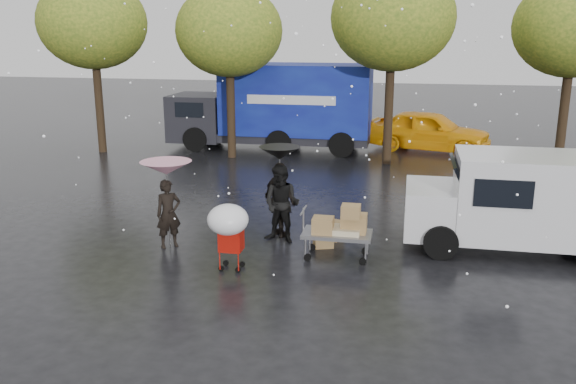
% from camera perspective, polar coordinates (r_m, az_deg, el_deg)
% --- Properties ---
extents(ground, '(90.00, 90.00, 0.00)m').
position_cam_1_polar(ground, '(13.87, -3.03, -5.60)').
color(ground, black).
rests_on(ground, ground).
extents(person_pink, '(0.69, 0.66, 1.59)m').
position_cam_1_polar(person_pink, '(14.18, -11.11, -2.02)').
color(person_pink, black).
rests_on(person_pink, ground).
extents(person_middle, '(1.01, 0.85, 1.85)m').
position_cam_1_polar(person_middle, '(14.21, -0.58, -1.14)').
color(person_middle, black).
rests_on(person_middle, ground).
extents(person_black, '(1.11, 1.02, 1.82)m').
position_cam_1_polar(person_black, '(14.61, -0.76, -0.74)').
color(person_black, black).
rests_on(person_black, ground).
extents(umbrella_pink, '(1.15, 1.15, 2.02)m').
position_cam_1_polar(umbrella_pink, '(13.91, -11.34, 2.22)').
color(umbrella_pink, '#4C4C4C').
rests_on(umbrella_pink, ground).
extents(umbrella_black, '(0.98, 0.98, 2.21)m').
position_cam_1_polar(umbrella_black, '(14.34, -0.78, 3.65)').
color(umbrella_black, '#4C4C4C').
rests_on(umbrella_black, ground).
extents(vendor_cart, '(1.52, 0.80, 1.27)m').
position_cam_1_polar(vendor_cart, '(13.29, 4.98, -3.25)').
color(vendor_cart, slate).
rests_on(vendor_cart, ground).
extents(shopping_cart, '(0.84, 0.84, 1.46)m').
position_cam_1_polar(shopping_cart, '(12.45, -5.59, -2.92)').
color(shopping_cart, '#BB140A').
rests_on(shopping_cart, ground).
extents(white_van, '(4.91, 2.18, 2.20)m').
position_cam_1_polar(white_van, '(14.64, 21.25, -0.74)').
color(white_van, silver).
rests_on(white_van, ground).
extents(blue_truck, '(8.30, 2.60, 3.50)m').
position_cam_1_polar(blue_truck, '(25.32, -1.05, 7.97)').
color(blue_truck, navy).
rests_on(blue_truck, ground).
extents(box_ground_near, '(0.61, 0.55, 0.44)m').
position_cam_1_polar(box_ground_near, '(14.65, 4.11, -3.55)').
color(box_ground_near, olive).
rests_on(box_ground_near, ground).
extents(box_ground_far, '(0.52, 0.46, 0.33)m').
position_cam_1_polar(box_ground_far, '(14.12, 3.33, -4.50)').
color(box_ground_far, olive).
rests_on(box_ground_far, ground).
extents(yellow_taxi, '(5.23, 3.12, 1.67)m').
position_cam_1_polar(yellow_taxi, '(25.72, 13.07, 5.61)').
color(yellow_taxi, '#FFAC0D').
rests_on(yellow_taxi, ground).
extents(tree_row, '(21.60, 4.40, 7.12)m').
position_cam_1_polar(tree_row, '(22.87, 2.02, 15.40)').
color(tree_row, black).
rests_on(tree_row, ground).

